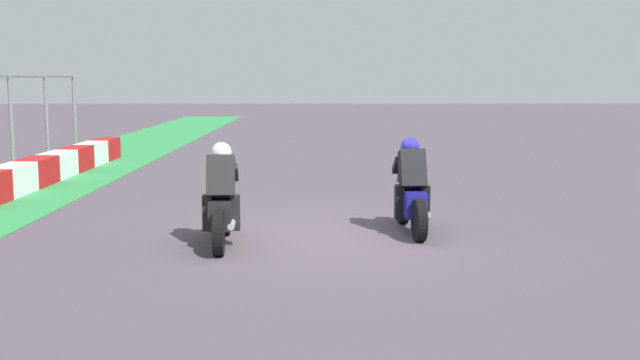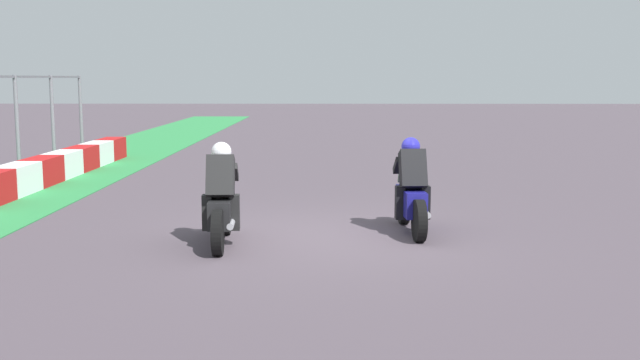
{
  "view_description": "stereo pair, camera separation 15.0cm",
  "coord_description": "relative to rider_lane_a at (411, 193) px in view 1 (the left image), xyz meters",
  "views": [
    {
      "loc": [
        -11.32,
        0.09,
        2.44
      ],
      "look_at": [
        -0.11,
        0.06,
        0.9
      ],
      "focal_mm": 41.77,
      "sensor_mm": 36.0,
      "label": 1
    },
    {
      "loc": [
        -11.32,
        -0.06,
        2.44
      ],
      "look_at": [
        -0.11,
        0.06,
        0.9
      ],
      "focal_mm": 41.77,
      "sensor_mm": 36.0,
      "label": 2
    }
  ],
  "objects": [
    {
      "name": "rider_lane_a",
      "position": [
        0.0,
        0.0,
        0.0
      ],
      "size": [
        2.04,
        0.55,
        1.51
      ],
      "rotation": [
        0.0,
        0.0,
        0.07
      ],
      "color": "black",
      "rests_on": "ground_plane"
    },
    {
      "name": "ground_plane",
      "position": [
        -0.34,
        1.38,
        -0.62
      ],
      "size": [
        120.0,
        120.0,
        0.0
      ],
      "primitive_type": "plane",
      "color": "#4F434C"
    },
    {
      "name": "rider_lane_b",
      "position": [
        -0.9,
        2.89,
        0.0
      ],
      "size": [
        2.04,
        0.55,
        1.51
      ],
      "rotation": [
        0.0,
        0.0,
        0.06
      ],
      "color": "black",
      "rests_on": "ground_plane"
    }
  ]
}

